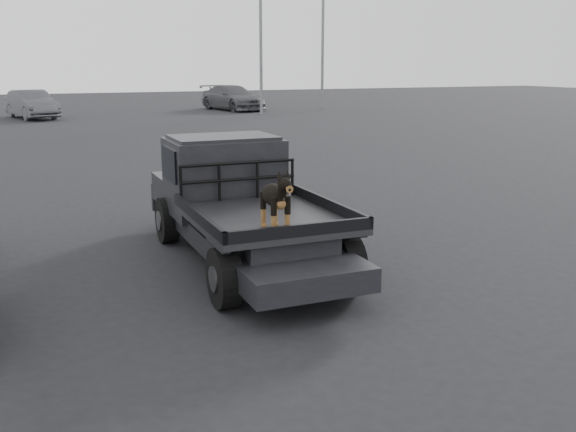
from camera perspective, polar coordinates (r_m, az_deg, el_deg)
name	(u,v)px	position (r m, az deg, el deg)	size (l,w,h in m)	color
ground	(230,296)	(8.35, -5.18, -7.11)	(120.00, 120.00, 0.00)	black
flatbed_ute	(244,232)	(9.63, -3.97, -1.40)	(2.00, 5.40, 0.92)	black
ute_cab	(223,163)	(10.34, -5.76, 4.68)	(1.72, 1.30, 0.88)	black
headache_rack	(238,181)	(9.66, -4.43, 3.10)	(1.80, 0.08, 0.55)	black
dog	(275,200)	(7.82, -1.16, 1.40)	(0.32, 0.60, 0.74)	black
distant_car_a	(32,104)	(37.50, -21.83, 9.20)	(1.60, 4.58, 1.51)	#46474B
distant_car_b	(233,98)	(41.40, -4.95, 10.44)	(2.16, 5.32, 1.54)	#48484D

